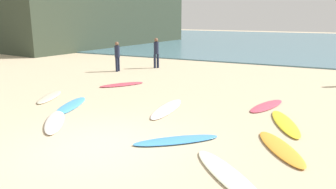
% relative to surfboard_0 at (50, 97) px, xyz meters
% --- Properties ---
extents(ground_plane, '(120.00, 120.00, 0.00)m').
position_rel_surfboard_0_xyz_m(ground_plane, '(4.65, -2.93, -0.04)').
color(ground_plane, '#C6B28E').
extents(ocean_water, '(120.00, 40.00, 0.08)m').
position_rel_surfboard_0_xyz_m(ocean_water, '(4.65, 32.06, 0.00)').
color(ocean_water, slate).
rests_on(ocean_water, ground_plane).
extents(surfboard_0, '(1.32, 2.04, 0.07)m').
position_rel_surfboard_0_xyz_m(surfboard_0, '(0.00, 0.00, 0.00)').
color(surfboard_0, '#F2E8C5').
rests_on(surfboard_0, ground_plane).
extents(surfboard_1, '(1.64, 2.04, 0.07)m').
position_rel_surfboard_0_xyz_m(surfboard_1, '(1.15, 3.12, -0.00)').
color(surfboard_1, '#DD475D').
rests_on(surfboard_1, ground_plane).
extents(surfboard_2, '(1.33, 2.34, 0.07)m').
position_rel_surfboard_0_xyz_m(surfboard_2, '(1.57, -0.56, -0.00)').
color(surfboard_2, '#4AA1DD').
rests_on(surfboard_2, ground_plane).
extents(surfboard_3, '(1.38, 2.52, 0.08)m').
position_rel_surfboard_0_xyz_m(surfboard_3, '(8.41, 0.73, 0.00)').
color(surfboard_3, yellow).
rests_on(surfboard_3, ground_plane).
extents(surfboard_4, '(0.88, 2.58, 0.07)m').
position_rel_surfboard_0_xyz_m(surfboard_4, '(4.70, 0.56, -0.00)').
color(surfboard_4, white).
rests_on(surfboard_4, ground_plane).
extents(surfboard_5, '(1.83, 2.07, 0.09)m').
position_rel_surfboard_0_xyz_m(surfboard_5, '(2.38, -2.12, 0.01)').
color(surfboard_5, silver).
rests_on(surfboard_5, ground_plane).
extents(surfboard_7, '(1.63, 2.17, 0.08)m').
position_rel_surfboard_0_xyz_m(surfboard_7, '(8.55, -1.21, 0.00)').
color(surfboard_7, orange).
rests_on(surfboard_7, ground_plane).
extents(surfboard_8, '(2.20, 2.17, 0.07)m').
position_rel_surfboard_0_xyz_m(surfboard_8, '(7.86, -3.07, -0.00)').
color(surfboard_8, '#E7EAC7').
rests_on(surfboard_8, ground_plane).
extents(surfboard_9, '(1.09, 2.18, 0.07)m').
position_rel_surfboard_0_xyz_m(surfboard_9, '(7.59, 2.41, -0.00)').
color(surfboard_9, '#DC4760').
rests_on(surfboard_9, ground_plane).
extents(surfboard_10, '(1.97, 1.85, 0.08)m').
position_rel_surfboard_0_xyz_m(surfboard_10, '(6.17, -1.85, 0.00)').
color(surfboard_10, '#4293E1').
rests_on(surfboard_10, ground_plane).
extents(beachgoer_near, '(0.31, 0.34, 1.63)m').
position_rel_surfboard_0_xyz_m(beachgoer_near, '(-1.16, 6.11, 0.87)').
color(beachgoer_near, '#191E33').
rests_on(beachgoer_near, ground_plane).
extents(beachgoer_far, '(0.39, 0.39, 1.76)m').
position_rel_surfboard_0_xyz_m(beachgoer_far, '(0.20, 8.11, 0.95)').
color(beachgoer_far, '#191E33').
rests_on(beachgoer_far, ground_plane).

